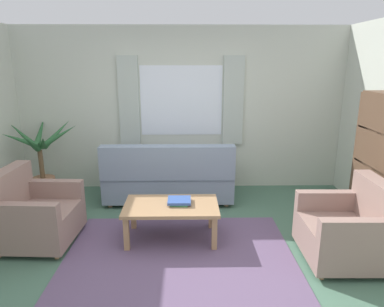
% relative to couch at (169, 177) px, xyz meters
% --- Properties ---
extents(ground_plane, '(6.24, 6.24, 0.00)m').
position_rel_couch_xyz_m(ground_plane, '(0.19, -1.58, -0.37)').
color(ground_plane, '#476B56').
extents(wall_back, '(5.32, 0.12, 2.60)m').
position_rel_couch_xyz_m(wall_back, '(0.19, 0.68, 0.93)').
color(wall_back, beige).
rests_on(wall_back, ground_plane).
extents(window_with_curtains, '(1.98, 0.07, 1.40)m').
position_rel_couch_xyz_m(window_with_curtains, '(0.19, 0.60, 1.08)').
color(window_with_curtains, white).
extents(area_rug, '(2.48, 1.86, 0.01)m').
position_rel_couch_xyz_m(area_rug, '(0.19, -1.58, -0.36)').
color(area_rug, '#604C6B').
rests_on(area_rug, ground_plane).
extents(couch, '(1.90, 0.82, 0.92)m').
position_rel_couch_xyz_m(couch, '(0.00, 0.00, 0.00)').
color(couch, gray).
rests_on(couch, ground_plane).
extents(armchair_left, '(0.86, 0.88, 0.88)m').
position_rel_couch_xyz_m(armchair_left, '(-1.50, -1.23, -0.01)').
color(armchair_left, gray).
rests_on(armchair_left, ground_plane).
extents(armchair_right, '(0.83, 0.85, 0.88)m').
position_rel_couch_xyz_m(armchair_right, '(1.97, -1.66, -0.01)').
color(armchair_right, gray).
rests_on(armchair_right, ground_plane).
extents(coffee_table, '(1.10, 0.64, 0.44)m').
position_rel_couch_xyz_m(coffee_table, '(0.09, -1.18, 0.01)').
color(coffee_table, '#A87F56').
rests_on(coffee_table, ground_plane).
extents(book_stack_on_table, '(0.27, 0.26, 0.05)m').
position_rel_couch_xyz_m(book_stack_on_table, '(0.18, -1.14, 0.10)').
color(book_stack_on_table, '#387F4C').
rests_on(book_stack_on_table, coffee_table).
extents(potted_plant, '(1.12, 1.13, 1.23)m').
position_rel_couch_xyz_m(potted_plant, '(-1.94, 0.15, 0.19)').
color(potted_plant, '#9E6B4C').
rests_on(potted_plant, ground_plane).
extents(bookshelf, '(0.30, 0.94, 1.72)m').
position_rel_couch_xyz_m(bookshelf, '(2.53, -1.15, 0.52)').
color(bookshelf, brown).
rests_on(bookshelf, ground_plane).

